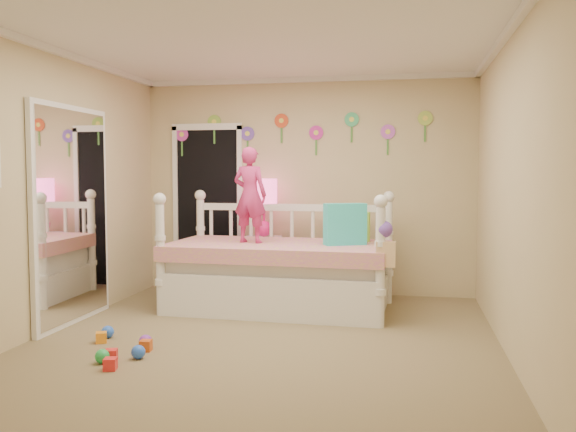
% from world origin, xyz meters
% --- Properties ---
extents(floor, '(4.00, 4.50, 0.01)m').
position_xyz_m(floor, '(0.00, 0.00, 0.00)').
color(floor, '#7F684C').
rests_on(floor, ground).
extents(ceiling, '(4.00, 4.50, 0.01)m').
position_xyz_m(ceiling, '(0.00, 0.00, 2.60)').
color(ceiling, white).
rests_on(ceiling, floor).
extents(back_wall, '(4.00, 0.01, 2.60)m').
position_xyz_m(back_wall, '(0.00, 2.25, 1.30)').
color(back_wall, tan).
rests_on(back_wall, floor).
extents(left_wall, '(0.01, 4.50, 2.60)m').
position_xyz_m(left_wall, '(-2.00, 0.00, 1.30)').
color(left_wall, tan).
rests_on(left_wall, floor).
extents(right_wall, '(0.01, 4.50, 2.60)m').
position_xyz_m(right_wall, '(2.00, 0.00, 1.30)').
color(right_wall, tan).
rests_on(right_wall, floor).
extents(crown_molding, '(4.00, 4.50, 0.06)m').
position_xyz_m(crown_molding, '(0.00, 0.00, 2.57)').
color(crown_molding, white).
rests_on(crown_molding, ceiling).
extents(daybed, '(2.41, 1.36, 1.28)m').
position_xyz_m(daybed, '(-0.13, 1.29, 0.64)').
color(daybed, white).
rests_on(daybed, floor).
extents(pillow_turquoise, '(0.45, 0.32, 0.43)m').
position_xyz_m(pillow_turquoise, '(0.58, 1.24, 0.93)').
color(pillow_turquoise, '#28CAB4').
rests_on(pillow_turquoise, daybed).
extents(pillow_lime, '(0.34, 0.15, 0.32)m').
position_xyz_m(pillow_lime, '(0.64, 1.59, 0.87)').
color(pillow_lime, '#A0E345').
rests_on(pillow_lime, daybed).
extents(child, '(0.41, 0.31, 1.02)m').
position_xyz_m(child, '(-0.44, 1.24, 1.22)').
color(child, '#CB2E71').
rests_on(child, daybed).
extents(nightstand, '(0.46, 0.37, 0.70)m').
position_xyz_m(nightstand, '(-0.47, 2.01, 0.35)').
color(nightstand, white).
rests_on(nightstand, floor).
extents(table_lamp, '(0.31, 0.31, 0.69)m').
position_xyz_m(table_lamp, '(-0.47, 2.01, 1.16)').
color(table_lamp, '#FB2189').
rests_on(table_lamp, nightstand).
extents(closet_doorway, '(0.90, 0.04, 2.07)m').
position_xyz_m(closet_doorway, '(-1.25, 2.23, 1.03)').
color(closet_doorway, black).
rests_on(closet_doorway, back_wall).
extents(flower_decals, '(3.40, 0.02, 0.50)m').
position_xyz_m(flower_decals, '(-0.09, 2.24, 1.94)').
color(flower_decals, '#B2668C').
rests_on(flower_decals, back_wall).
extents(mirror_closet, '(0.07, 1.30, 2.10)m').
position_xyz_m(mirror_closet, '(-1.96, 0.30, 1.05)').
color(mirror_closet, white).
rests_on(mirror_closet, left_wall).
extents(hanging_bag, '(0.20, 0.16, 0.36)m').
position_xyz_m(hanging_bag, '(1.00, 0.69, 0.78)').
color(hanging_bag, beige).
rests_on(hanging_bag, daybed).
extents(toy_scatter, '(1.19, 1.49, 0.11)m').
position_xyz_m(toy_scatter, '(-1.06, -0.33, 0.06)').
color(toy_scatter, '#996666').
rests_on(toy_scatter, floor).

